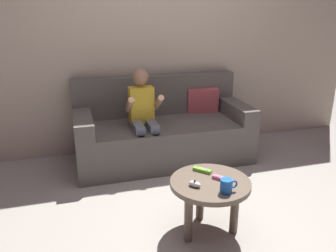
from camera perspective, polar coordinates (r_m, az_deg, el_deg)
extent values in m
plane|color=#9E998E|center=(2.62, 7.88, -17.52)|extent=(10.10, 10.10, 0.00)
cube|color=#B2A38E|center=(3.84, -2.53, 14.49)|extent=(5.05, 0.05, 2.50)
cube|color=#56514C|center=(3.65, -0.81, -2.54)|extent=(1.82, 0.80, 0.42)
cube|color=#56514C|center=(3.81, -2.12, 5.23)|extent=(1.82, 0.16, 0.44)
cube|color=#56514C|center=(3.44, -14.13, 0.66)|extent=(0.18, 0.80, 0.16)
cube|color=#56514C|center=(3.84, 11.07, 2.81)|extent=(0.18, 0.80, 0.16)
cube|color=#B24C51|center=(3.92, 5.80, 4.32)|extent=(0.37, 0.20, 0.29)
cylinder|color=slate|center=(3.28, -4.42, -5.16)|extent=(0.08, 0.08, 0.42)
cylinder|color=slate|center=(3.31, -2.03, -4.90)|extent=(0.08, 0.08, 0.42)
cube|color=slate|center=(3.32, -5.07, -0.23)|extent=(0.09, 0.30, 0.09)
cube|color=slate|center=(3.35, -2.71, -0.01)|extent=(0.09, 0.30, 0.09)
cube|color=gold|center=(3.42, -4.49, 3.55)|extent=(0.24, 0.14, 0.36)
cylinder|color=#936B4C|center=(3.26, -6.45, 3.52)|extent=(0.06, 0.26, 0.21)
cylinder|color=#936B4C|center=(3.32, -1.66, 3.90)|extent=(0.06, 0.26, 0.21)
sphere|color=#936B4C|center=(3.36, -4.61, 8.16)|extent=(0.16, 0.16, 0.16)
cylinder|color=brown|center=(2.43, 7.09, -9.48)|extent=(0.57, 0.57, 0.04)
cylinder|color=brown|center=(2.43, 3.45, -14.96)|extent=(0.06, 0.06, 0.38)
cylinder|color=brown|center=(2.56, 11.09, -13.50)|extent=(0.06, 0.06, 0.38)
cylinder|color=brown|center=(2.67, 5.41, -11.71)|extent=(0.06, 0.06, 0.38)
cube|color=pink|center=(2.43, 9.06, -8.71)|extent=(0.12, 0.13, 0.02)
cylinder|color=#99999E|center=(2.44, 8.25, -8.21)|extent=(0.02, 0.02, 0.00)
cylinder|color=silver|center=(2.43, 9.00, -8.41)|extent=(0.01, 0.01, 0.00)
cylinder|color=silver|center=(2.42, 9.46, -8.53)|extent=(0.01, 0.01, 0.00)
ellipsoid|color=white|center=(2.32, 4.53, -9.69)|extent=(0.09, 0.10, 0.04)
cylinder|color=#4C4C51|center=(2.31, 4.55, -9.13)|extent=(0.02, 0.02, 0.01)
cube|color=#72C638|center=(2.53, 5.75, -7.38)|extent=(0.12, 0.13, 0.02)
cylinder|color=#99999E|center=(2.51, 6.56, -7.29)|extent=(0.02, 0.02, 0.00)
cylinder|color=silver|center=(2.53, 5.83, -7.13)|extent=(0.01, 0.01, 0.00)
cylinder|color=silver|center=(2.53, 5.40, -7.02)|extent=(0.01, 0.01, 0.00)
cylinder|color=#1959B2|center=(2.27, 9.79, -9.86)|extent=(0.08, 0.08, 0.09)
torus|color=#1959B2|center=(2.29, 10.94, -9.55)|extent=(0.06, 0.01, 0.06)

